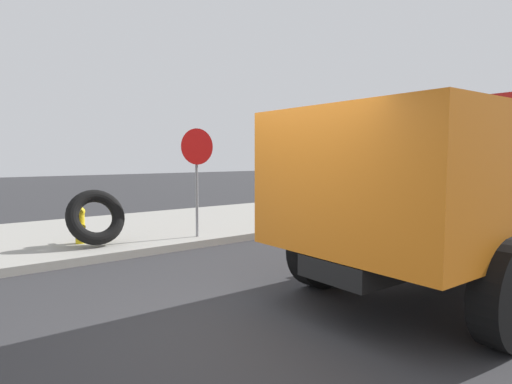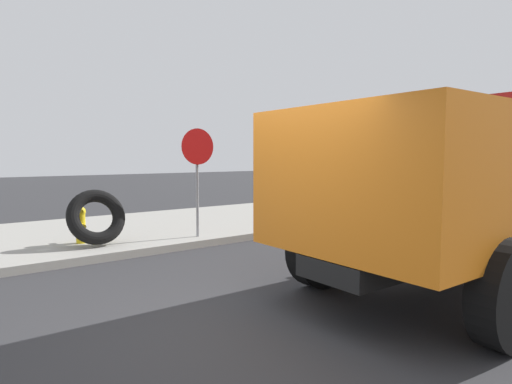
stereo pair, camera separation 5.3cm
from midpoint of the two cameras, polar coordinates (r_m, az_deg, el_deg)
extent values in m
plane|color=#2D2D30|center=(4.67, -2.91, -18.83)|extent=(80.00, 80.00, 0.00)
cube|color=#99968E|center=(10.47, -23.78, -5.51)|extent=(36.00, 5.00, 0.15)
cylinder|color=yellow|center=(9.21, -22.06, -4.54)|extent=(0.18, 0.18, 0.57)
sphere|color=yellow|center=(9.16, -22.13, -2.44)|extent=(0.21, 0.21, 0.21)
cylinder|color=yellow|center=(9.04, -21.79, -4.25)|extent=(0.08, 0.15, 0.08)
cylinder|color=yellow|center=(9.36, -22.35, -3.98)|extent=(0.08, 0.15, 0.08)
cylinder|color=yellow|center=(9.05, -21.78, -4.68)|extent=(0.10, 0.15, 0.10)
torus|color=black|center=(8.82, -20.24, -3.12)|extent=(1.13, 0.70, 1.11)
cylinder|color=gray|center=(9.23, -7.64, 1.19)|extent=(0.06, 0.06, 2.30)
cylinder|color=red|center=(9.18, -7.57, 5.99)|extent=(0.76, 0.02, 0.76)
cube|color=orange|center=(6.36, 24.80, 1.89)|extent=(4.85, 2.60, 1.60)
cube|color=black|center=(7.43, 28.64, -5.11)|extent=(7.02, 1.04, 0.24)
cylinder|color=black|center=(10.04, 27.66, -3.34)|extent=(1.11, 0.32, 1.10)
cylinder|color=black|center=(6.27, 8.85, -7.44)|extent=(1.11, 0.32, 1.10)
cylinder|color=black|center=(4.91, 30.57, -11.51)|extent=(1.11, 0.32, 1.10)
camera|label=1|loc=(0.03, -89.81, 0.02)|focal=30.18mm
camera|label=2|loc=(0.03, 90.19, -0.02)|focal=30.18mm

